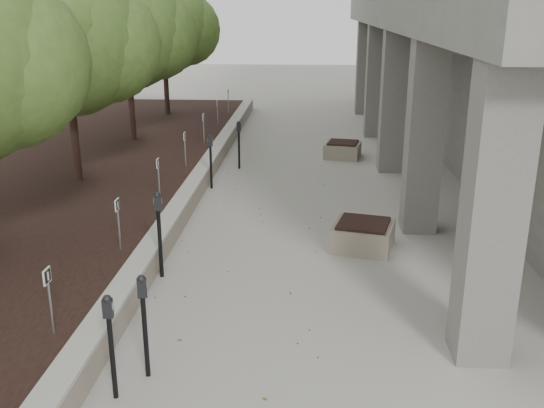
% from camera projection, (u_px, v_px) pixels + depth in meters
% --- Properties ---
extents(ground, '(90.00, 90.00, 0.00)m').
position_uv_depth(ground, '(223.00, 388.00, 7.68)').
color(ground, '#A6A198').
rests_on(ground, ground).
extents(retaining_wall, '(0.39, 26.00, 0.50)m').
position_uv_depth(retaining_wall, '(202.00, 177.00, 16.25)').
color(retaining_wall, gray).
rests_on(retaining_wall, ground).
extents(planting_bed, '(7.00, 26.00, 0.40)m').
position_uv_depth(planting_bed, '(68.00, 176.00, 16.49)').
color(planting_bed, black).
rests_on(planting_bed, ground).
extents(crabapple_tree_3, '(4.60, 4.00, 5.44)m').
position_uv_depth(crabapple_tree_3, '(68.00, 71.00, 14.59)').
color(crabapple_tree_3, '#3F6225').
rests_on(crabapple_tree_3, planting_bed).
extents(crabapple_tree_4, '(4.60, 4.00, 5.44)m').
position_uv_depth(crabapple_tree_4, '(128.00, 55.00, 19.34)').
color(crabapple_tree_4, '#3F6225').
rests_on(crabapple_tree_4, planting_bed).
extents(crabapple_tree_5, '(4.60, 4.00, 5.44)m').
position_uv_depth(crabapple_tree_5, '(164.00, 46.00, 24.08)').
color(crabapple_tree_5, '#3F6225').
rests_on(crabapple_tree_5, planting_bed).
extents(parking_sign_2, '(0.04, 0.22, 0.96)m').
position_uv_depth(parking_sign_2, '(50.00, 302.00, 8.02)').
color(parking_sign_2, black).
rests_on(parking_sign_2, planting_bed).
extents(parking_sign_3, '(0.04, 0.22, 0.96)m').
position_uv_depth(parking_sign_3, '(119.00, 224.00, 10.87)').
color(parking_sign_3, black).
rests_on(parking_sign_3, planting_bed).
extents(parking_sign_4, '(0.04, 0.22, 0.96)m').
position_uv_depth(parking_sign_4, '(159.00, 179.00, 13.72)').
color(parking_sign_4, black).
rests_on(parking_sign_4, planting_bed).
extents(parking_sign_5, '(0.04, 0.22, 0.96)m').
position_uv_depth(parking_sign_5, '(185.00, 150.00, 16.56)').
color(parking_sign_5, black).
rests_on(parking_sign_5, planting_bed).
extents(parking_sign_6, '(0.04, 0.22, 0.96)m').
position_uv_depth(parking_sign_6, '(204.00, 129.00, 19.41)').
color(parking_sign_6, black).
rests_on(parking_sign_6, planting_bed).
extents(parking_sign_7, '(0.04, 0.22, 0.96)m').
position_uv_depth(parking_sign_7, '(218.00, 113.00, 22.26)').
color(parking_sign_7, black).
rests_on(parking_sign_7, planting_bed).
extents(parking_sign_8, '(0.04, 0.22, 0.96)m').
position_uv_depth(parking_sign_8, '(228.00, 101.00, 25.10)').
color(parking_sign_8, black).
rests_on(parking_sign_8, planting_bed).
extents(parking_meter_1, '(0.15, 0.11, 1.40)m').
position_uv_depth(parking_meter_1, '(111.00, 348.00, 7.28)').
color(parking_meter_1, black).
rests_on(parking_meter_1, ground).
extents(parking_meter_2, '(0.17, 0.14, 1.44)m').
position_uv_depth(parking_meter_2, '(145.00, 327.00, 7.71)').
color(parking_meter_2, black).
rests_on(parking_meter_2, ground).
extents(parking_meter_3, '(0.18, 0.15, 1.58)m').
position_uv_depth(parking_meter_3, '(160.00, 235.00, 10.60)').
color(parking_meter_3, black).
rests_on(parking_meter_3, ground).
extents(parking_meter_4, '(0.16, 0.13, 1.44)m').
position_uv_depth(parking_meter_4, '(211.00, 162.00, 15.89)').
color(parking_meter_4, black).
rests_on(parking_meter_4, ground).
extents(parking_meter_5, '(0.16, 0.14, 1.42)m').
position_uv_depth(parking_meter_5, '(239.00, 145.00, 17.85)').
color(parking_meter_5, black).
rests_on(parking_meter_5, ground).
extents(planter_front, '(1.39, 1.39, 0.54)m').
position_uv_depth(planter_front, '(363.00, 235.00, 12.08)').
color(planter_front, gray).
rests_on(planter_front, ground).
extents(planter_back, '(1.26, 1.26, 0.50)m').
position_uv_depth(planter_back, '(343.00, 149.00, 19.38)').
color(planter_back, gray).
rests_on(planter_back, ground).
extents(berry_scatter, '(3.30, 14.10, 0.02)m').
position_uv_depth(berry_scatter, '(252.00, 242.00, 12.43)').
color(berry_scatter, maroon).
rests_on(berry_scatter, ground).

